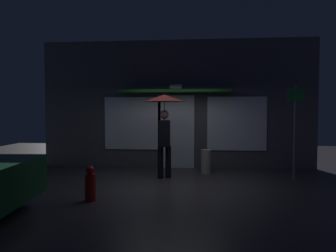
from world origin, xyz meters
The scene contains 6 objects.
ground_plane centered at (0.00, 0.00, 0.00)m, with size 18.00×18.00×0.00m, color #38353A.
building_facade centered at (0.01, 2.34, 1.92)m, with size 8.27×1.00×3.86m.
person_with_umbrella centered at (-0.19, 0.65, 1.64)m, with size 1.06×1.06×2.14m.
street_sign_post centered at (3.06, 0.67, 1.34)m, with size 0.40×0.07×2.37m.
sidewalk_bollard centered at (0.90, 1.38, 0.33)m, with size 0.28×0.28×0.66m, color #B2A899.
fire_hydrant centered at (-1.37, -1.60, 0.31)m, with size 0.21×0.21×0.68m.
Camera 1 is at (0.71, -7.56, 1.72)m, focal length 34.61 mm.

